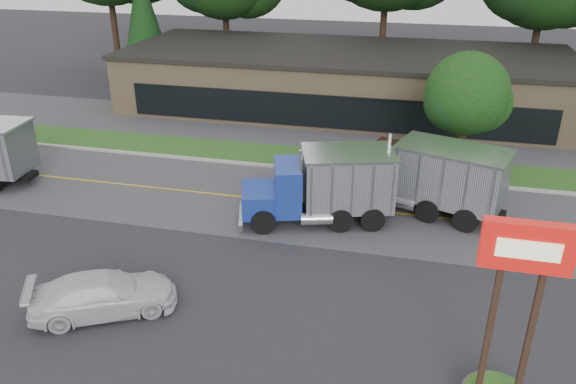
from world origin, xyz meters
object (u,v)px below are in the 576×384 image
object	(u,v)px
bilo_sign	(505,352)
dump_truck_maroon	(426,175)
rally_car	(103,294)
dump_truck_blue	(326,185)

from	to	relation	value
bilo_sign	dump_truck_maroon	xyz separation A→B (m)	(-2.26, 12.29, -0.22)
bilo_sign	rally_car	distance (m)	13.13
bilo_sign	dump_truck_maroon	world-z (taller)	bilo_sign
dump_truck_maroon	bilo_sign	bearing A→B (deg)	118.80
dump_truck_maroon	rally_car	xyz separation A→B (m)	(-10.73, -10.83, -1.08)
bilo_sign	rally_car	xyz separation A→B (m)	(-12.99, 1.46, -1.30)
bilo_sign	rally_car	bearing A→B (deg)	173.57
bilo_sign	dump_truck_blue	distance (m)	12.08
bilo_sign	rally_car	world-z (taller)	bilo_sign
bilo_sign	dump_truck_maroon	distance (m)	12.50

